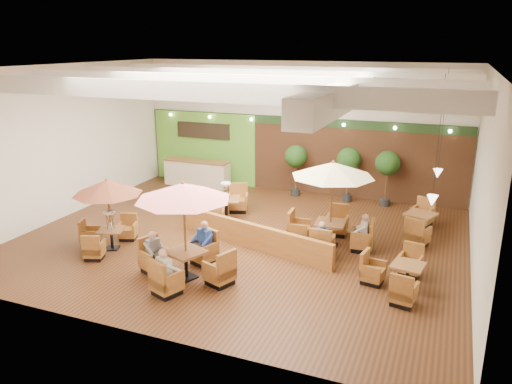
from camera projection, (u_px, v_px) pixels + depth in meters
The scene contains 17 objects.
room at pixel (263, 124), 16.42m from camera, with size 14.04×14.00×5.52m.
service_counter at pixel (197, 173), 22.41m from camera, with size 3.00×0.75×1.18m.
booth_divider at pixel (251, 236), 15.63m from camera, with size 5.81×0.18×0.80m, color brown.
table_0 at pixel (107, 198), 15.20m from camera, with size 2.25×2.38×2.30m.
table_1 at pixel (184, 214), 13.18m from camera, with size 2.88×2.88×2.77m.
table_2 at pixel (332, 189), 15.34m from camera, with size 2.75×2.75×2.79m.
table_3 at pixel (219, 207), 18.12m from camera, with size 2.11×3.00×1.62m.
table_4 at pixel (397, 276), 13.11m from camera, with size 1.67×2.43×0.88m.
table_5 at pixel (420, 225), 16.64m from camera, with size 1.13×2.81×0.99m.
topiary_0 at pixel (296, 158), 20.66m from camera, with size 0.93×0.93×2.15m.
topiary_1 at pixel (349, 162), 19.87m from camera, with size 0.96×0.96×2.23m.
topiary_2 at pixel (388, 165), 19.33m from camera, with size 0.95×0.95×2.21m.
diner_0 at pixel (166, 267), 12.60m from camera, with size 0.46×0.44×0.83m.
diner_1 at pixel (203, 239), 14.40m from camera, with size 0.47×0.44×0.84m.
diner_2 at pixel (154, 248), 13.87m from camera, with size 0.38×0.41×0.75m.
diner_3 at pixel (322, 235), 14.77m from camera, with size 0.36×0.29×0.72m.
diner_4 at pixel (363, 228), 15.31m from camera, with size 0.30×0.37×0.75m.
Camera 1 is at (6.14, -14.06, 6.21)m, focal length 35.00 mm.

